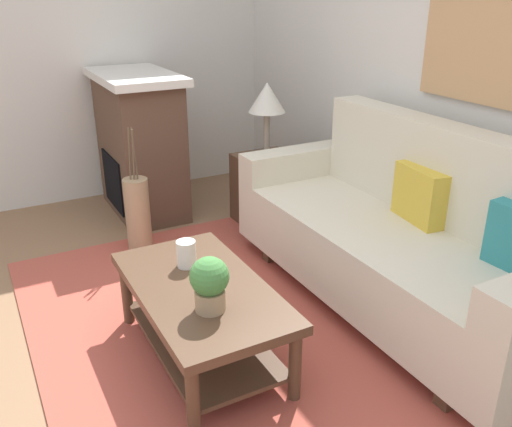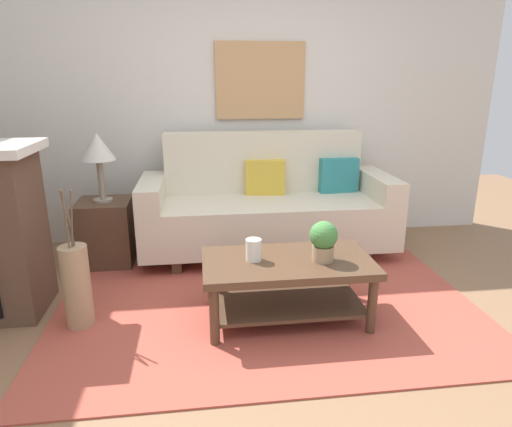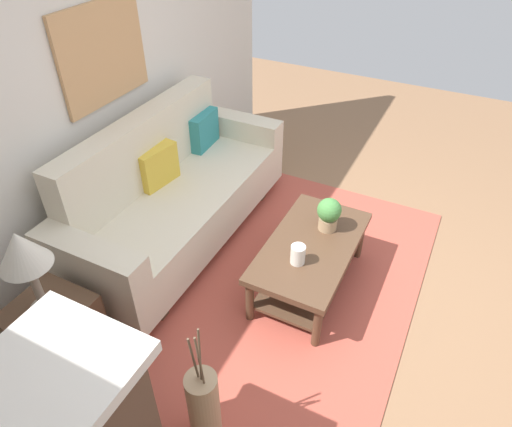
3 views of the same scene
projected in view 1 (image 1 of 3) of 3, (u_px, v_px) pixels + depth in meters
ground_plane at (130, 367)px, 2.77m from camera, size 9.07×9.07×0.00m
wall_back at (466, 67)px, 3.18m from camera, size 5.07×0.10×2.70m
wall_left at (90, 42)px, 4.58m from camera, size 0.10×5.08×2.70m
area_rug at (219, 338)px, 2.99m from camera, size 2.94×1.87×0.01m
couch at (398, 238)px, 3.17m from camera, size 2.23×0.84×1.08m
throw_pillow_mustard at (420, 195)px, 3.13m from camera, size 0.37×0.17×0.32m
coffee_table at (201, 305)px, 2.73m from camera, size 1.10×0.60×0.43m
tabletop_vase at (186, 254)px, 2.84m from camera, size 0.10×0.10×0.14m
potted_plant_tabletop at (210, 282)px, 2.43m from camera, size 0.18×0.18×0.26m
side_table at (266, 190)px, 4.34m from camera, size 0.44×0.44×0.56m
table_lamp at (267, 101)px, 4.06m from camera, size 0.28×0.28×0.57m
fireplace at (140, 144)px, 4.47m from camera, size 1.02×0.58×1.16m
floor_vase at (138, 216)px, 3.87m from camera, size 0.18×0.18×0.55m
floor_vase_branch_a at (133, 155)px, 3.68m from camera, size 0.04×0.02×0.36m
floor_vase_branch_b at (134, 153)px, 3.71m from camera, size 0.05×0.01×0.36m
floor_vase_branch_c at (129, 154)px, 3.69m from camera, size 0.02×0.03×0.36m
framed_painting at (485, 38)px, 2.95m from camera, size 0.84×0.03×0.70m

